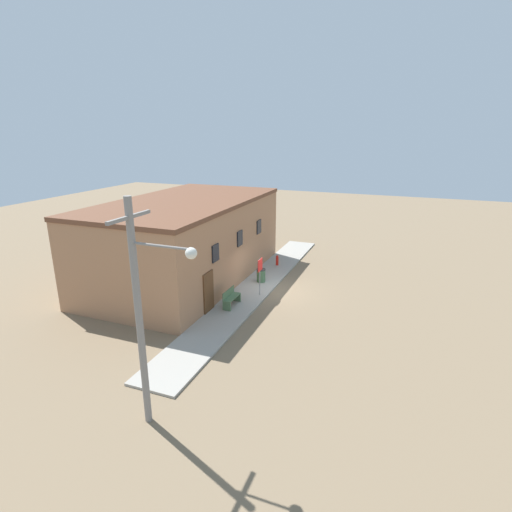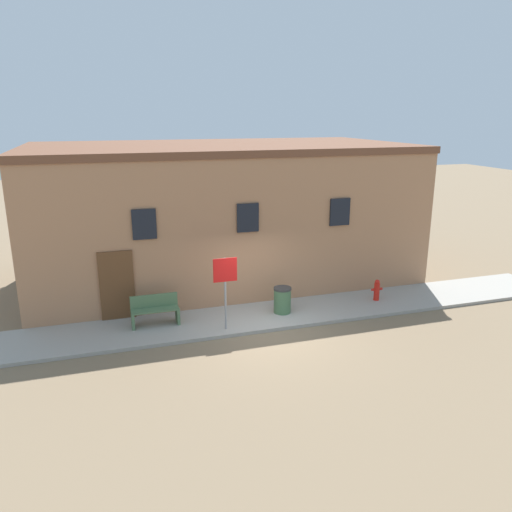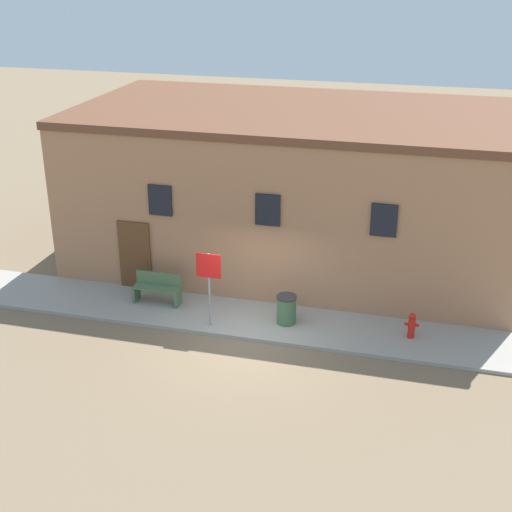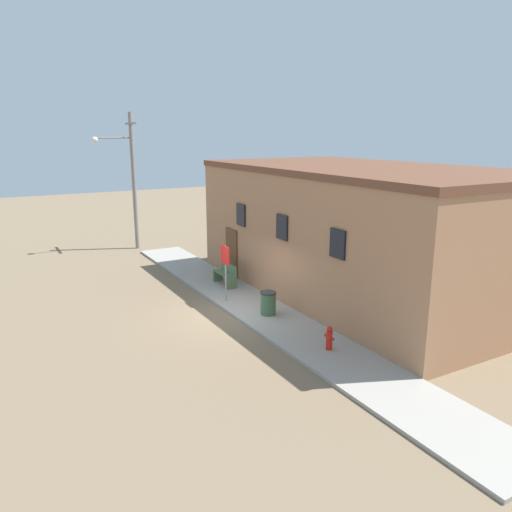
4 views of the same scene
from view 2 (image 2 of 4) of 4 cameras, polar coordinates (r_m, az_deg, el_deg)
The scene contains 7 objects.
ground_plane at distance 14.48m, azimuth 1.19°, elevation -8.76°, with size 80.00×80.00×0.00m, color #7A664C.
sidewalk at distance 15.39m, azimuth -0.09°, elevation -7.00°, with size 21.27×2.14×0.10m.
brick_building at distance 19.02m, azimuth -4.08°, elevation 5.14°, with size 13.63×7.31×4.99m.
fire_hydrant at distance 16.96m, azimuth 13.64°, elevation -3.78°, with size 0.39×0.18×0.71m.
stop_sign at distance 13.97m, azimuth -3.54°, elevation -2.73°, with size 0.68×0.06×2.11m.
bench at distance 14.89m, azimuth -11.47°, elevation -6.13°, with size 1.37×0.44×0.89m.
trash_bin at distance 15.48m, azimuth 3.03°, elevation -5.04°, with size 0.55×0.55×0.81m.
Camera 2 is at (-4.24, -12.45, 6.05)m, focal length 35.00 mm.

